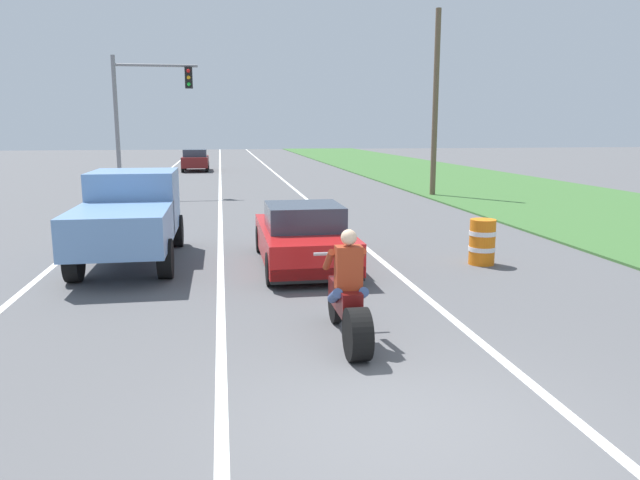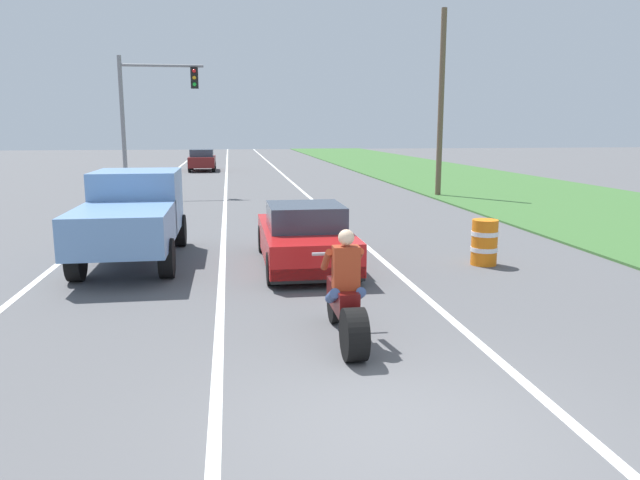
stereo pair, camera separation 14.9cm
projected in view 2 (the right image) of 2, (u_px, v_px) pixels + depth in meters
The scene contains 12 objects.
ground_plane at pixel (394, 424), 6.11m from camera, with size 160.00×160.00×0.00m, color #565659.
lane_stripe_left_solid at pixel (137, 201), 24.76m from camera, with size 0.14×120.00×0.01m, color white.
lane_stripe_right_solid at pixel (310, 198), 25.81m from camera, with size 0.14×120.00×0.01m, color white.
lane_stripe_centre_dashed at pixel (225, 199), 25.29m from camera, with size 0.14×120.00×0.01m, color white.
grass_verge_right at pixel (531, 193), 27.28m from camera, with size 10.00×120.00×0.06m, color #3D6B33.
motorcycle_with_rider at pixel (346, 303), 8.27m from camera, with size 0.70×2.21×1.62m.
sports_car_red at pixel (305, 237), 13.00m from camera, with size 1.84×4.30×1.37m.
pickup_truck_left_lane_light_blue at pixel (132, 213), 13.32m from camera, with size 2.02×4.80×1.98m.
traffic_light_mast_near at pixel (147, 105), 26.06m from camera, with size 3.61×0.34×6.00m.
utility_pole_roadside at pixel (441, 104), 25.78m from camera, with size 0.24×0.24×7.90m, color brown.
construction_barrel_nearest at pixel (484, 242), 13.14m from camera, with size 0.58×0.58×1.00m.
distant_car_far_ahead at pixel (202, 160), 41.82m from camera, with size 1.80×4.00×1.50m.
Camera 2 is at (-1.58, -5.48, 2.97)m, focal length 33.75 mm.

